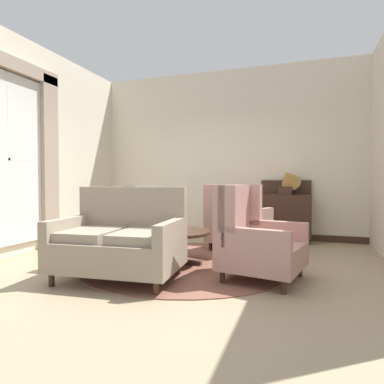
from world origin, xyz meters
TOP-DOWN VIEW (x-y plane):
  - ground at (0.00, 0.00)m, footprint 7.36×7.36m
  - wall_back at (0.00, 2.62)m, footprint 5.42×0.08m
  - wall_left at (-2.63, 0.79)m, footprint 0.08×3.67m
  - baseboard_back at (0.00, 2.57)m, footprint 5.26×0.03m
  - area_rug at (0.00, 0.30)m, footprint 2.85×2.85m
  - window_with_curtains at (-2.53, -0.20)m, footprint 0.12×1.84m
  - coffee_table at (-0.12, 0.19)m, footprint 0.93×0.93m
  - porcelain_vase at (-0.17, 0.16)m, footprint 0.14×0.14m
  - settee at (-0.47, -0.62)m, footprint 1.43×1.01m
  - armchair_near_window at (-0.97, 0.81)m, footprint 1.14×1.05m
  - armchair_foreground_right at (0.48, 1.27)m, footprint 1.04×1.06m
  - armchair_far_left at (0.96, -0.13)m, footprint 0.98×1.00m
  - sideboard at (1.18, 2.33)m, footprint 0.90×0.40m
  - gramophone at (1.23, 2.24)m, footprint 0.48×0.55m

SIDE VIEW (x-z plane):
  - ground at x=0.00m, z-range 0.00..0.00m
  - area_rug at x=0.00m, z-range 0.00..0.01m
  - baseboard_back at x=0.00m, z-range 0.00..0.12m
  - coffee_table at x=-0.12m, z-range 0.15..0.60m
  - settee at x=-0.47m, z-range -0.10..0.94m
  - armchair_near_window at x=-0.97m, z-range -0.09..0.95m
  - armchair_far_left at x=0.96m, z-range -0.09..0.97m
  - armchair_foreground_right at x=0.48m, z-range -0.08..0.97m
  - sideboard at x=1.18m, z-range -0.06..1.06m
  - porcelain_vase at x=-0.17m, z-range 0.43..0.78m
  - gramophone at x=1.23m, z-range 0.86..1.40m
  - window_with_curtains at x=-2.53m, z-range 0.19..2.97m
  - wall_back at x=0.00m, z-range 0.00..3.31m
  - wall_left at x=-2.63m, z-range 0.00..3.31m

